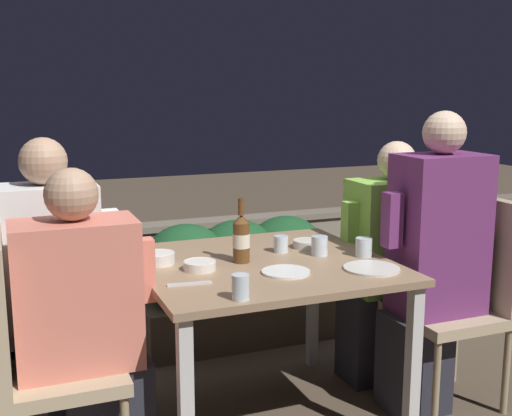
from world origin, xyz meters
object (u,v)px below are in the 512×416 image
(person_white_polo, at_px, (59,291))
(chair_right_near, at_px, (467,283))
(chair_left_near, at_px, (28,344))
(chair_right_far, at_px, (421,264))
(chair_left_far, at_px, (6,314))
(person_coral_top, at_px, (88,329))
(beer_bottle, at_px, (241,238))
(potted_plant, at_px, (408,262))
(person_purple_stripe, at_px, (432,263))
(person_green_blouse, at_px, (387,262))

(person_white_polo, bearing_deg, chair_right_near, -11.45)
(chair_left_near, bearing_deg, chair_right_far, 10.08)
(chair_left_far, height_order, chair_right_near, same)
(person_coral_top, relative_size, beer_bottle, 4.32)
(potted_plant, bearing_deg, chair_left_near, -158.75)
(person_purple_stripe, bearing_deg, potted_plant, 60.45)
(person_green_blouse, distance_m, beer_bottle, 0.89)
(chair_left_far, distance_m, beer_bottle, 1.00)
(chair_right_far, relative_size, person_green_blouse, 0.80)
(person_white_polo, xyz_separation_m, chair_right_far, (1.79, -0.01, -0.07))
(person_purple_stripe, relative_size, chair_right_far, 1.41)
(chair_left_far, distance_m, chair_right_near, 2.04)
(person_coral_top, xyz_separation_m, beer_bottle, (0.67, 0.18, 0.25))
(beer_bottle, xyz_separation_m, potted_plant, (1.34, 0.69, -0.42))
(chair_left_far, relative_size, chair_right_near, 1.00)
(chair_left_far, relative_size, chair_right_far, 1.00)
(beer_bottle, height_order, potted_plant, beer_bottle)
(chair_left_far, relative_size, potted_plant, 1.43)
(chair_right_near, xyz_separation_m, chair_right_far, (0.00, 0.35, 0.00))
(chair_right_far, bearing_deg, person_coral_top, -168.71)
(person_white_polo, bearing_deg, person_green_blouse, -0.39)
(chair_left_near, distance_m, person_white_polo, 0.39)
(chair_left_far, height_order, beer_bottle, beer_bottle)
(potted_plant, bearing_deg, chair_left_far, -167.45)
(person_white_polo, distance_m, beer_bottle, 0.79)
(person_purple_stripe, distance_m, beer_bottle, 0.88)
(chair_left_near, relative_size, chair_left_far, 1.00)
(chair_left_near, distance_m, beer_bottle, 0.94)
(chair_left_far, bearing_deg, person_green_blouse, -0.34)
(person_purple_stripe, height_order, beer_bottle, person_purple_stripe)
(person_green_blouse, bearing_deg, chair_right_far, 0.00)
(person_coral_top, relative_size, chair_right_near, 1.23)
(chair_left_far, bearing_deg, chair_left_near, -79.41)
(chair_left_near, bearing_deg, person_green_blouse, 11.28)
(chair_left_near, bearing_deg, person_white_polo, 68.06)
(person_green_blouse, bearing_deg, person_white_polo, 179.61)
(chair_left_far, bearing_deg, beer_bottle, -10.73)
(chair_right_far, bearing_deg, person_white_polo, 179.66)
(beer_bottle, bearing_deg, chair_right_far, 9.07)
(chair_left_far, bearing_deg, person_coral_top, -51.88)
(chair_left_near, bearing_deg, potted_plant, 21.25)
(chair_left_near, bearing_deg, chair_right_near, -0.24)
(chair_left_near, relative_size, chair_right_far, 1.00)
(person_white_polo, xyz_separation_m, person_purple_stripe, (1.59, -0.36, 0.05))
(person_coral_top, height_order, chair_right_far, person_coral_top)
(chair_right_far, height_order, beer_bottle, beer_bottle)
(chair_left_near, relative_size, chair_right_near, 1.00)
(chair_left_near, relative_size, person_white_polo, 0.76)
(person_coral_top, xyz_separation_m, person_green_blouse, (1.51, 0.34, 0.01))
(chair_right_near, bearing_deg, beer_bottle, 170.13)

